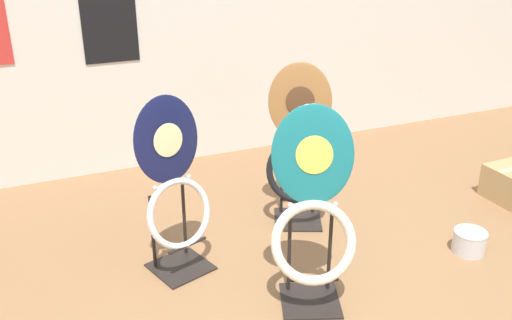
{
  "coord_description": "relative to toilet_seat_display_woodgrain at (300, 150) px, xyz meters",
  "views": [
    {
      "loc": [
        -1.15,
        -1.37,
        1.74
      ],
      "look_at": [
        -0.1,
        1.11,
        0.55
      ],
      "focal_mm": 40.0,
      "sensor_mm": 36.0,
      "label": 1
    }
  ],
  "objects": [
    {
      "name": "paint_can",
      "position": [
        0.7,
        -0.71,
        -0.38
      ],
      "size": [
        0.18,
        0.18,
        0.13
      ],
      "color": "silver",
      "rests_on": "ground_plane"
    },
    {
      "name": "toilet_seat_display_woodgrain",
      "position": [
        0.0,
        0.0,
        0.0
      ],
      "size": [
        0.47,
        0.44,
        0.94
      ],
      "color": "black",
      "rests_on": "ground_plane"
    },
    {
      "name": "toilet_seat_display_teal_sax",
      "position": [
        -0.3,
        -0.73,
        0.0
      ],
      "size": [
        0.47,
        0.42,
        0.95
      ],
      "color": "black",
      "rests_on": "ground_plane"
    },
    {
      "name": "toilet_seat_display_navy_moon",
      "position": [
        -0.81,
        -0.23,
        0.0
      ],
      "size": [
        0.4,
        0.35,
        0.93
      ],
      "color": "black",
      "rests_on": "ground_plane"
    }
  ]
}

